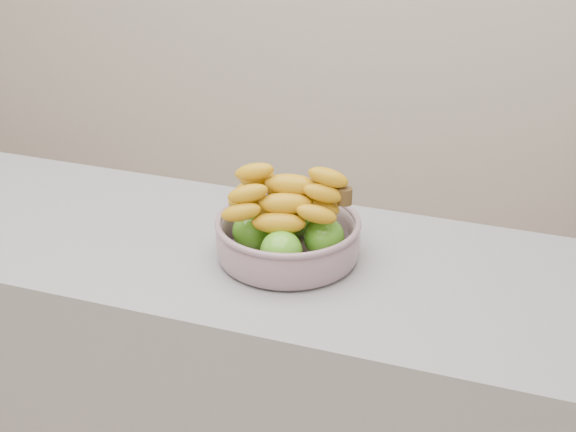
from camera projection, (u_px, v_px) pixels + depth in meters
name	position (u px, v px, depth m)	size (l,w,h in m)	color
counter	(177.00, 392.00, 2.04)	(2.00, 0.60, 0.90)	gray
fruit_bowl	(288.00, 232.00, 1.72)	(0.31, 0.31, 0.20)	#98A4B7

